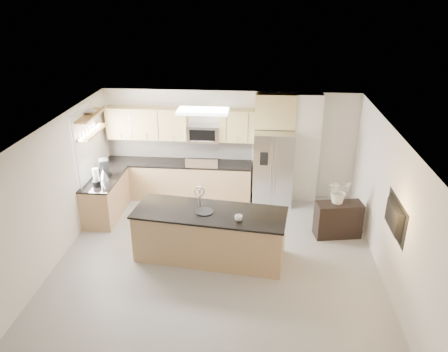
# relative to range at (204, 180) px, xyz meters

# --- Properties ---
(floor) EXTENTS (6.50, 6.50, 0.00)m
(floor) POSITION_rel_range_xyz_m (0.60, -2.92, -0.47)
(floor) COLOR gray
(floor) RESTS_ON ground
(ceiling) EXTENTS (6.00, 6.50, 0.02)m
(ceiling) POSITION_rel_range_xyz_m (0.60, -2.92, 2.13)
(ceiling) COLOR silver
(ceiling) RESTS_ON wall_back
(wall_back) EXTENTS (6.00, 0.02, 2.60)m
(wall_back) POSITION_rel_range_xyz_m (0.60, 0.33, 0.83)
(wall_back) COLOR beige
(wall_back) RESTS_ON floor
(wall_front) EXTENTS (6.00, 0.02, 2.60)m
(wall_front) POSITION_rel_range_xyz_m (0.60, -6.17, 0.83)
(wall_front) COLOR beige
(wall_front) RESTS_ON floor
(wall_left) EXTENTS (0.02, 6.50, 2.60)m
(wall_left) POSITION_rel_range_xyz_m (-2.40, -2.92, 0.83)
(wall_left) COLOR beige
(wall_left) RESTS_ON floor
(wall_right) EXTENTS (0.02, 6.50, 2.60)m
(wall_right) POSITION_rel_range_xyz_m (3.60, -2.92, 0.83)
(wall_right) COLOR beige
(wall_right) RESTS_ON floor
(back_counter) EXTENTS (3.55, 0.66, 1.44)m
(back_counter) POSITION_rel_range_xyz_m (-0.63, 0.01, -0.00)
(back_counter) COLOR tan
(back_counter) RESTS_ON floor
(left_counter) EXTENTS (0.66, 1.50, 0.92)m
(left_counter) POSITION_rel_range_xyz_m (-2.07, -1.07, -0.01)
(left_counter) COLOR tan
(left_counter) RESTS_ON floor
(range) EXTENTS (0.76, 0.64, 1.14)m
(range) POSITION_rel_range_xyz_m (0.00, 0.00, 0.00)
(range) COLOR black
(range) RESTS_ON floor
(upper_cabinets) EXTENTS (3.50, 0.33, 0.75)m
(upper_cabinets) POSITION_rel_range_xyz_m (-0.70, 0.16, 1.35)
(upper_cabinets) COLOR tan
(upper_cabinets) RESTS_ON wall_back
(microwave) EXTENTS (0.76, 0.40, 0.40)m
(microwave) POSITION_rel_range_xyz_m (0.00, 0.12, 1.16)
(microwave) COLOR #BBBBBD
(microwave) RESTS_ON upper_cabinets
(refrigerator) EXTENTS (0.92, 0.78, 1.78)m
(refrigerator) POSITION_rel_range_xyz_m (1.66, -0.05, 0.42)
(refrigerator) COLOR #BBBBBD
(refrigerator) RESTS_ON floor
(partition_column) EXTENTS (0.60, 0.30, 2.60)m
(partition_column) POSITION_rel_range_xyz_m (2.42, 0.18, 0.83)
(partition_column) COLOR silver
(partition_column) RESTS_ON floor
(window) EXTENTS (0.04, 1.15, 1.65)m
(window) POSITION_rel_range_xyz_m (-2.38, -1.07, 1.18)
(window) COLOR white
(window) RESTS_ON wall_left
(shelf_lower) EXTENTS (0.30, 1.20, 0.04)m
(shelf_lower) POSITION_rel_range_xyz_m (-2.25, -0.97, 1.48)
(shelf_lower) COLOR #9C6D3E
(shelf_lower) RESTS_ON wall_left
(shelf_upper) EXTENTS (0.30, 1.20, 0.04)m
(shelf_upper) POSITION_rel_range_xyz_m (-2.25, -0.97, 1.85)
(shelf_upper) COLOR #9C6D3E
(shelf_upper) RESTS_ON wall_left
(ceiling_fixture) EXTENTS (1.00, 0.50, 0.06)m
(ceiling_fixture) POSITION_rel_range_xyz_m (0.20, -1.32, 2.09)
(ceiling_fixture) COLOR white
(ceiling_fixture) RESTS_ON ceiling
(island) EXTENTS (2.93, 1.35, 1.40)m
(island) POSITION_rel_range_xyz_m (0.45, -2.51, 0.02)
(island) COLOR tan
(island) RESTS_ON floor
(credenza) EXTENTS (0.99, 0.55, 0.75)m
(credenza) POSITION_rel_range_xyz_m (3.00, -1.52, -0.10)
(credenza) COLOR black
(credenza) RESTS_ON floor
(cup) EXTENTS (0.17, 0.17, 0.11)m
(cup) POSITION_rel_range_xyz_m (1.01, -2.80, 0.56)
(cup) COLOR white
(cup) RESTS_ON island
(platter) EXTENTS (0.35, 0.35, 0.02)m
(platter) POSITION_rel_range_xyz_m (0.36, -2.53, 0.52)
(platter) COLOR black
(platter) RESTS_ON island
(blender) EXTENTS (0.17, 0.17, 0.40)m
(blender) POSITION_rel_range_xyz_m (-2.07, -1.47, 0.62)
(blender) COLOR black
(blender) RESTS_ON left_counter
(kettle) EXTENTS (0.23, 0.23, 0.28)m
(kettle) POSITION_rel_range_xyz_m (-2.02, -1.16, 0.57)
(kettle) COLOR #BBBBBD
(kettle) RESTS_ON left_counter
(coffee_maker) EXTENTS (0.28, 0.30, 0.37)m
(coffee_maker) POSITION_rel_range_xyz_m (-2.09, -0.91, 0.63)
(coffee_maker) COLOR black
(coffee_maker) RESTS_ON left_counter
(bowl) EXTENTS (0.38, 0.38, 0.08)m
(bowl) POSITION_rel_range_xyz_m (-2.25, -0.93, 1.91)
(bowl) COLOR #BBBBBD
(bowl) RESTS_ON shelf_upper
(flower_vase) EXTENTS (0.86, 0.81, 0.76)m
(flower_vase) POSITION_rel_range_xyz_m (2.97, -1.46, 0.66)
(flower_vase) COLOR silver
(flower_vase) RESTS_ON credenza
(television) EXTENTS (0.14, 1.08, 0.62)m
(television) POSITION_rel_range_xyz_m (3.51, -3.12, 0.88)
(television) COLOR black
(television) RESTS_ON wall_right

